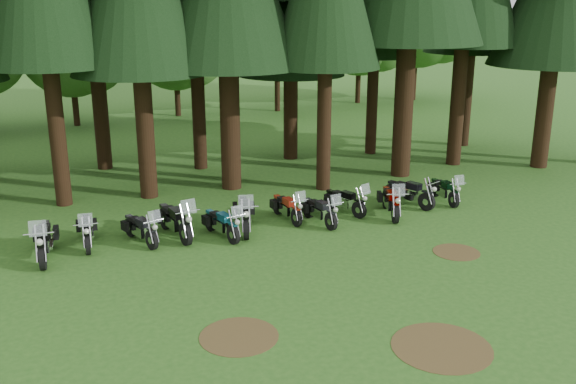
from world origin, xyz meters
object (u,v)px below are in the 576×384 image
Objects in this scene: motorcycle_2 at (141,230)px; motorcycle_9 at (391,202)px; motorcycle_4 at (222,224)px; motorcycle_11 at (444,191)px; motorcycle_1 at (87,232)px; motorcycle_10 at (409,193)px; motorcycle_7 at (320,212)px; motorcycle_3 at (175,221)px; motorcycle_0 at (44,242)px; motorcycle_5 at (245,215)px; motorcycle_8 at (345,202)px; motorcycle_6 at (287,208)px.

motorcycle_9 reaches higher than motorcycle_2.
motorcycle_11 is (8.69, 0.67, -0.01)m from motorcycle_4.
motorcycle_1 is at bearing -176.11° from motorcycle_11.
motorcycle_9 reaches higher than motorcycle_10.
motorcycle_1 reaches higher than motorcycle_7.
motorcycle_4 reaches higher than motorcycle_11.
motorcycle_3 is at bearing 159.66° from motorcycle_10.
motorcycle_1 is 1.05× the size of motorcycle_7.
motorcycle_0 is 1.00× the size of motorcycle_3.
motorcycle_1 is 0.88× the size of motorcycle_5.
motorcycle_10 is (11.27, 0.00, 0.01)m from motorcycle_1.
motorcycle_10 is (9.70, 0.36, 0.02)m from motorcycle_2.
motorcycle_2 is 2.50m from motorcycle_4.
motorcycle_4 is 8.72m from motorcycle_11.
motorcycle_4 reaches higher than motorcycle_2.
motorcycle_3 is 1.00× the size of motorcycle_5.
motorcycle_2 reaches higher than motorcycle_10.
motorcycle_2 is (2.79, 0.26, -0.08)m from motorcycle_0.
motorcycle_4 reaches higher than motorcycle_8.
motorcycle_10 is at bearing 17.59° from motorcycle_5.
motorcycle_7 is at bearing 168.49° from motorcycle_10.
motorcycle_5 is 1.21× the size of motorcycle_6.
motorcycle_7 is 1.03× the size of motorcycle_8.
motorcycle_6 is at bearing 3.02° from motorcycle_4.
motorcycle_1 reaches higher than motorcycle_8.
motorcycle_6 is at bearing 159.21° from motorcycle_8.
motorcycle_8 is (3.80, 0.41, -0.09)m from motorcycle_5.
motorcycle_6 is at bearing -13.97° from motorcycle_2.
motorcycle_0 reaches higher than motorcycle_7.
motorcycle_7 reaches higher than motorcycle_6.
motorcycle_5 is 5.20m from motorcycle_9.
motorcycle_0 reaches higher than motorcycle_10.
motorcycle_2 is 11.16m from motorcycle_11.
motorcycle_5 is 1.16× the size of motorcycle_10.
motorcycle_11 is (10.06, 0.11, -0.09)m from motorcycle_3.
motorcycle_2 is 5.87m from motorcycle_7.
motorcycle_7 is at bearing -17.15° from motorcycle_3.
motorcycle_0 is at bearing -163.72° from motorcycle_5.
motorcycle_6 is 2.16m from motorcycle_8.
motorcycle_2 reaches higher than motorcycle_11.
motorcycle_0 is 7.80m from motorcycle_6.
motorcycle_0 is 1.00× the size of motorcycle_5.
motorcycle_6 is at bearing -175.15° from motorcycle_9.
motorcycle_2 is 1.00× the size of motorcycle_11.
motorcycle_9 is at bearing -168.94° from motorcycle_10.
motorcycle_5 reaches higher than motorcycle_7.
motorcycle_2 is 1.11m from motorcycle_3.
motorcycle_8 is at bearing 168.36° from motorcycle_9.
motorcycle_9 is (1.39, -0.78, 0.06)m from motorcycle_8.
motorcycle_1 is at bearing 173.66° from motorcycle_6.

